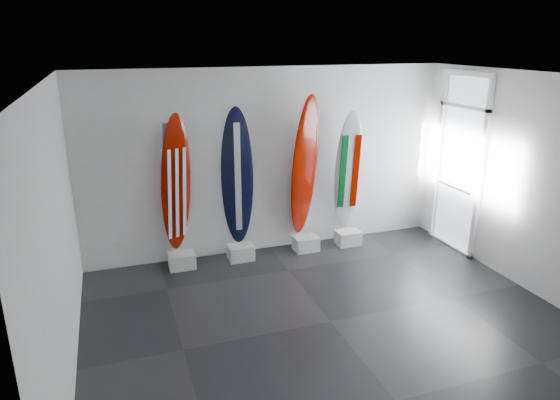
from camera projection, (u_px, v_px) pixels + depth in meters
name	position (u px, v px, depth m)	size (l,w,h in m)	color
floor	(330.00, 321.00, 6.33)	(6.00, 6.00, 0.00)	black
ceiling	(339.00, 78.00, 5.40)	(6.00, 6.00, 0.00)	white
wall_back	(269.00, 162.00, 8.11)	(6.00, 6.00, 0.00)	silver
wall_front	(481.00, 316.00, 3.62)	(6.00, 6.00, 0.00)	silver
wall_left	(57.00, 242.00, 4.93)	(5.00, 5.00, 0.00)	silver
wall_right	(535.00, 186.00, 6.80)	(5.00, 5.00, 0.00)	silver
display_block_usa	(182.00, 261.00, 7.77)	(0.40, 0.30, 0.24)	silver
surfboard_usa	(176.00, 184.00, 7.49)	(0.49, 0.08, 2.18)	#7A0C00
display_block_navy	(241.00, 252.00, 8.07)	(0.40, 0.30, 0.24)	silver
surfboard_navy	(237.00, 178.00, 7.78)	(0.50, 0.08, 2.21)	black
display_block_swiss	(306.00, 243.00, 8.42)	(0.40, 0.30, 0.24)	silver
surfboard_swiss	(305.00, 167.00, 8.11)	(0.54, 0.08, 2.38)	#7A0C00
display_block_italy	(348.00, 238.00, 8.66)	(0.40, 0.30, 0.24)	silver
surfboard_italy	(348.00, 172.00, 8.39)	(0.47, 0.08, 2.09)	silver
wall_outlet	(118.00, 247.00, 7.69)	(0.09, 0.02, 0.13)	silver
glass_door	(459.00, 165.00, 8.20)	(0.12, 1.16, 2.85)	white
balcony	(516.00, 210.00, 8.90)	(2.80, 2.20, 1.20)	slate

